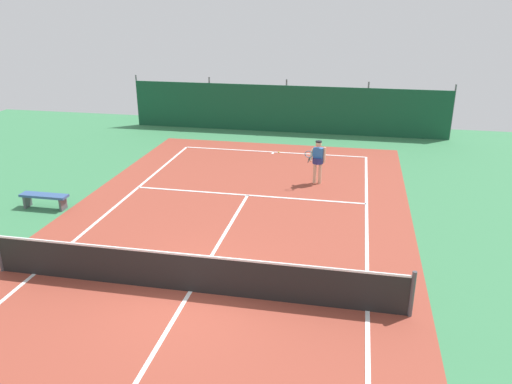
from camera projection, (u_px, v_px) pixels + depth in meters
The scene contains 8 objects.
ground_plane at pixel (191, 291), 12.01m from camera, with size 36.00×36.00×0.00m, color #387A4C.
court_surface at pixel (191, 291), 12.00m from camera, with size 11.02×26.60×0.01m.
tennis_net at pixel (190, 273), 11.82m from camera, with size 10.12×0.10×1.10m.
back_fence at pixel (287, 117), 26.60m from camera, with size 16.30×0.98×2.70m.
tennis_player at pixel (318, 159), 18.70m from camera, with size 0.74×0.74×1.64m.
tennis_ball_near_player at pixel (279, 152), 22.81m from camera, with size 0.07×0.07×0.07m, color #CCDB33.
parked_car at pixel (317, 107), 28.17m from camera, with size 2.43×4.40×1.68m.
courtside_bench at pixel (44, 198), 16.65m from camera, with size 1.60×0.40×0.49m.
Camera 1 is at (3.56, -9.87, 6.49)m, focal length 35.58 mm.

